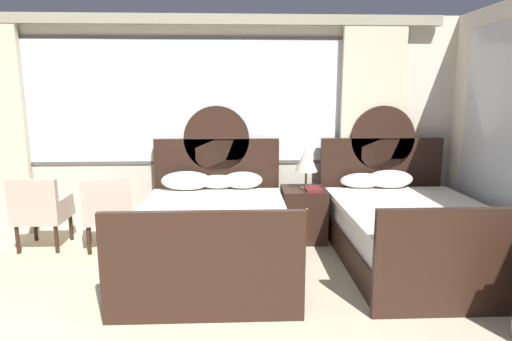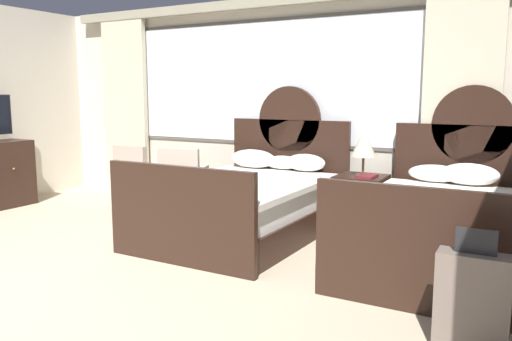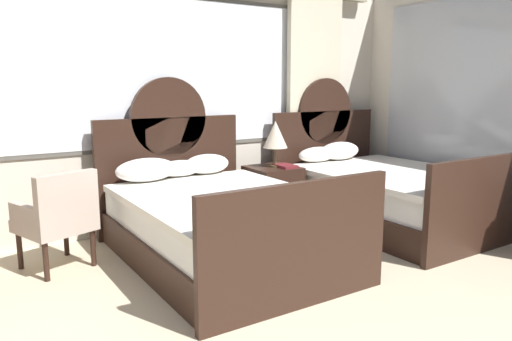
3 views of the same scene
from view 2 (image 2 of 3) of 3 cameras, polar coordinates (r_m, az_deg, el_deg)
name	(u,v)px [view 2 (image 2 of 3)]	position (r m, az deg, el deg)	size (l,w,h in m)	color
ground_plane	(5,316)	(4.09, -25.81, -14.15)	(24.00, 24.00, 0.00)	#BCAD8E
wall_back_window	(268,100)	(6.70, 1.28, 7.74)	(6.85, 0.22, 2.70)	beige
bed_near_window	(246,202)	(5.59, -1.07, -3.52)	(1.56, 2.26, 1.60)	black
bed_near_mirror	(451,228)	(4.88, 20.60, -5.92)	(1.56, 2.26, 1.60)	black
nightstand_between_beds	(360,204)	(5.77, 11.38, -3.67)	(0.51, 0.54, 0.63)	black
table_lamp_on_nightstand	(364,144)	(5.65, 11.74, 2.90)	(0.27, 0.27, 0.50)	brown
book_on_nightstand	(367,176)	(5.58, 12.06, -0.62)	(0.18, 0.26, 0.03)	maroon
armchair_by_window_left	(183,177)	(6.64, -8.06, -0.70)	(0.66, 0.66, 0.84)	#B29E8E
armchair_by_window_centre	(138,173)	(7.11, -12.81, -0.22)	(0.53, 0.53, 0.84)	#B29E8E
suitcase_on_floor	(472,302)	(3.39, 22.65, -13.17)	(0.42, 0.19, 0.74)	#75665B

